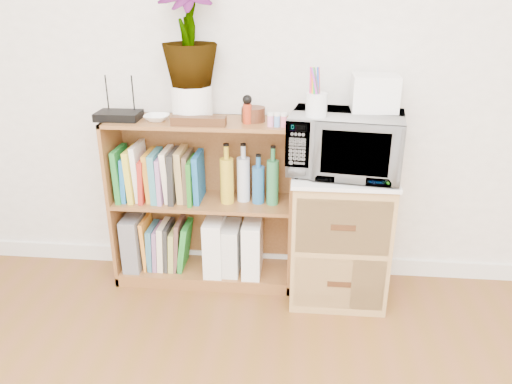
# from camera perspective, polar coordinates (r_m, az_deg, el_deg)

# --- Properties ---
(skirting_board) EXTENTS (4.00, 0.02, 0.10)m
(skirting_board) POSITION_cam_1_polar(r_m,az_deg,el_deg) (3.06, 1.28, -7.84)
(skirting_board) COLOR white
(skirting_board) RESTS_ON ground
(bookshelf) EXTENTS (1.00, 0.30, 0.95)m
(bookshelf) POSITION_cam_1_polar(r_m,az_deg,el_deg) (2.79, -6.05, -1.35)
(bookshelf) COLOR brown
(bookshelf) RESTS_ON ground
(wicker_unit) EXTENTS (0.50, 0.45, 0.70)m
(wicker_unit) POSITION_cam_1_polar(r_m,az_deg,el_deg) (2.73, 9.41, -4.97)
(wicker_unit) COLOR #9E7542
(wicker_unit) RESTS_ON ground
(microwave) EXTENTS (0.59, 0.44, 0.30)m
(microwave) POSITION_cam_1_polar(r_m,az_deg,el_deg) (2.53, 10.16, 5.47)
(microwave) COLOR silver
(microwave) RESTS_ON wicker_unit
(pen_cup) EXTENTS (0.10, 0.10, 0.11)m
(pen_cup) POSITION_cam_1_polar(r_m,az_deg,el_deg) (2.41, 6.91, 9.89)
(pen_cup) COLOR white
(pen_cup) RESTS_ON microwave
(small_appliance) EXTENTS (0.22, 0.19, 0.18)m
(small_appliance) POSITION_cam_1_polar(r_m,az_deg,el_deg) (2.57, 13.41, 10.96)
(small_appliance) COLOR white
(small_appliance) RESTS_ON microwave
(router) EXTENTS (0.23, 0.15, 0.04)m
(router) POSITION_cam_1_polar(r_m,az_deg,el_deg) (2.73, -15.42, 8.42)
(router) COLOR black
(router) RESTS_ON bookshelf
(white_bowl) EXTENTS (0.13, 0.13, 0.03)m
(white_bowl) POSITION_cam_1_polar(r_m,az_deg,el_deg) (2.66, -11.27, 8.32)
(white_bowl) COLOR white
(white_bowl) RESTS_ON bookshelf
(plant_pot) EXTENTS (0.21, 0.21, 0.18)m
(plant_pot) POSITION_cam_1_polar(r_m,az_deg,el_deg) (2.64, -7.32, 10.11)
(plant_pot) COLOR white
(plant_pot) RESTS_ON bookshelf
(potted_plant) EXTENTS (0.29, 0.29, 0.52)m
(potted_plant) POSITION_cam_1_polar(r_m,az_deg,el_deg) (2.59, -7.71, 17.60)
(potted_plant) COLOR #34732E
(potted_plant) RESTS_ON plant_pot
(trinket_box) EXTENTS (0.28, 0.07, 0.04)m
(trinket_box) POSITION_cam_1_polar(r_m,az_deg,el_deg) (2.53, -6.57, 8.06)
(trinket_box) COLOR #361B0E
(trinket_box) RESTS_ON bookshelf
(kokeshi_doll) EXTENTS (0.04, 0.04, 0.10)m
(kokeshi_doll) POSITION_cam_1_polar(r_m,az_deg,el_deg) (2.55, -1.00, 8.93)
(kokeshi_doll) COLOR #A72F14
(kokeshi_doll) RESTS_ON bookshelf
(wooden_bowl) EXTENTS (0.12, 0.12, 0.07)m
(wooden_bowl) POSITION_cam_1_polar(r_m,az_deg,el_deg) (2.59, -0.32, 8.87)
(wooden_bowl) COLOR #3D1F10
(wooden_bowl) RESTS_ON bookshelf
(paint_jars) EXTENTS (0.12, 0.04, 0.06)m
(paint_jars) POSITION_cam_1_polar(r_m,az_deg,el_deg) (2.49, 2.42, 8.12)
(paint_jars) COLOR pink
(paint_jars) RESTS_ON bookshelf
(file_box) EXTENTS (0.10, 0.25, 0.32)m
(file_box) POSITION_cam_1_polar(r_m,az_deg,el_deg) (3.00, -13.61, -5.32)
(file_box) COLOR slate
(file_box) RESTS_ON bookshelf
(magazine_holder_left) EXTENTS (0.10, 0.26, 0.33)m
(magazine_holder_left) POSITION_cam_1_polar(r_m,az_deg,el_deg) (2.88, -4.67, -5.89)
(magazine_holder_left) COLOR white
(magazine_holder_left) RESTS_ON bookshelf
(magazine_holder_mid) EXTENTS (0.09, 0.23, 0.28)m
(magazine_holder_mid) POSITION_cam_1_polar(r_m,az_deg,el_deg) (2.87, -2.76, -6.36)
(magazine_holder_mid) COLOR silver
(magazine_holder_mid) RESTS_ON bookshelf
(magazine_holder_right) EXTENTS (0.10, 0.26, 0.32)m
(magazine_holder_right) POSITION_cam_1_polar(r_m,az_deg,el_deg) (2.85, -0.39, -6.16)
(magazine_holder_right) COLOR white
(magazine_holder_right) RESTS_ON bookshelf
(cookbooks) EXTENTS (0.46, 0.20, 0.31)m
(cookbooks) POSITION_cam_1_polar(r_m,az_deg,el_deg) (2.78, -10.92, 1.91)
(cookbooks) COLOR #1F752B
(cookbooks) RESTS_ON bookshelf
(liquor_bottles) EXTENTS (0.32, 0.07, 0.32)m
(liquor_bottles) POSITION_cam_1_polar(r_m,az_deg,el_deg) (2.69, -0.90, 1.92)
(liquor_bottles) COLOR gold
(liquor_bottles) RESTS_ON bookshelf
(lower_books) EXTENTS (0.27, 0.19, 0.30)m
(lower_books) POSITION_cam_1_polar(r_m,az_deg,el_deg) (2.96, -10.15, -5.97)
(lower_books) COLOR orange
(lower_books) RESTS_ON bookshelf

